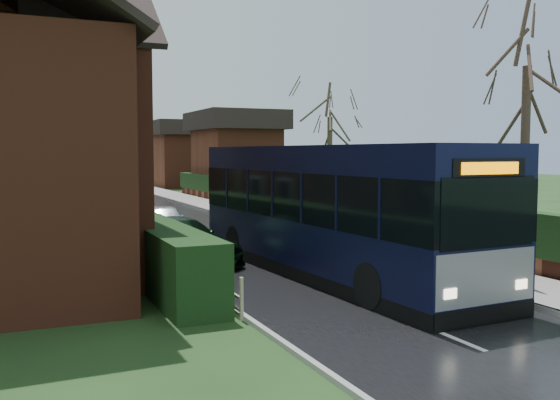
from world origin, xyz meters
name	(u,v)px	position (x,y,z in m)	size (l,w,h in m)	color
ground	(313,281)	(0.00, 0.00, 0.00)	(140.00, 140.00, 0.00)	#2A4B20
road	(205,235)	(0.00, 10.00, 0.01)	(6.00, 100.00, 0.02)	black
pavement	(297,229)	(4.25, 10.00, 0.07)	(2.50, 100.00, 0.14)	slate
kerb_right	(272,230)	(3.05, 10.00, 0.07)	(0.12, 100.00, 0.14)	gray
kerb_left	(130,238)	(-3.05, 10.00, 0.05)	(0.12, 100.00, 0.10)	gray
front_hedge	(132,236)	(-3.90, 5.00, 0.80)	(1.20, 16.00, 1.60)	black
picket_fence	(155,246)	(-3.15, 5.00, 0.45)	(0.10, 16.00, 0.90)	gray
right_wall_hedge	(328,206)	(5.80, 10.00, 1.02)	(0.60, 50.00, 1.80)	brown
bus	(330,211)	(0.80, 0.57, 1.79)	(3.39, 12.04, 3.62)	black
car_silver	(165,220)	(-1.50, 10.71, 0.64)	(1.50, 3.74, 1.27)	silver
car_green	(179,241)	(-2.65, 4.00, 0.70)	(1.96, 4.83, 1.40)	black
car_distant	(101,188)	(-0.75, 35.22, 0.68)	(1.43, 4.11, 1.35)	black
bus_stop_sign	(512,209)	(4.00, -3.00, 2.04)	(0.20, 0.46, 3.09)	slate
tree_right_near	(528,53)	(8.59, 1.21, 6.74)	(4.18, 4.18, 9.03)	#3D2C24
tree_right_far	(330,110)	(9.00, 15.84, 5.75)	(3.98, 3.98, 7.69)	#3D3224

